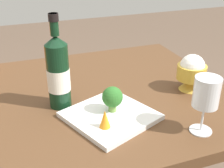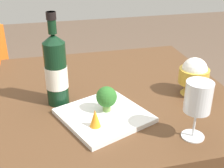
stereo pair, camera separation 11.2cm
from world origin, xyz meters
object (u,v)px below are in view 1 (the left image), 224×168
(rice_bowl, at_px, (192,72))
(broccoli_floret, at_px, (112,97))
(serving_plate, at_px, (110,116))
(wine_glass, at_px, (206,94))
(carrot_garnish_left, at_px, (105,119))
(wine_bottle, at_px, (58,72))

(rice_bowl, bearing_deg, broccoli_floret, 101.79)
(serving_plate, bearing_deg, rice_bowl, -76.36)
(wine_glass, xyz_separation_m, broccoli_floret, (0.18, 0.22, -0.06))
(rice_bowl, relative_size, carrot_garnish_left, 2.49)
(wine_bottle, xyz_separation_m, broccoli_floret, (-0.12, -0.15, -0.06))
(broccoli_floret, bearing_deg, wine_bottle, 50.54)
(rice_bowl, bearing_deg, wine_glass, 153.41)
(serving_plate, bearing_deg, broccoli_floret, -41.56)
(wine_bottle, xyz_separation_m, serving_plate, (-0.14, -0.13, -0.12))
(broccoli_floret, bearing_deg, rice_bowl, -78.21)
(rice_bowl, distance_m, broccoli_floret, 0.35)
(wine_glass, bearing_deg, wine_bottle, 50.78)
(rice_bowl, height_order, serving_plate, rice_bowl)
(rice_bowl, xyz_separation_m, broccoli_floret, (-0.07, 0.35, -0.01))
(wine_bottle, relative_size, rice_bowl, 2.27)
(wine_glass, relative_size, serving_plate, 0.55)
(serving_plate, distance_m, carrot_garnish_left, 0.08)
(wine_bottle, xyz_separation_m, rice_bowl, (-0.05, -0.49, -0.05))
(wine_glass, bearing_deg, broccoli_floret, 50.95)
(wine_bottle, xyz_separation_m, wine_glass, (-0.30, -0.37, 0.00))
(serving_plate, relative_size, carrot_garnish_left, 5.74)
(wine_bottle, bearing_deg, serving_plate, -135.41)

